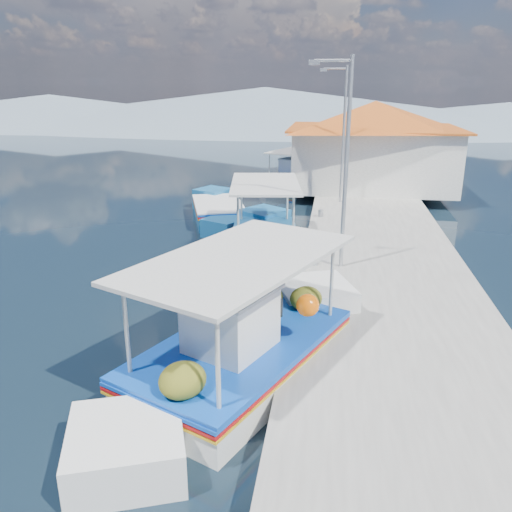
# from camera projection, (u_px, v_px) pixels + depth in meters

# --- Properties ---
(ground) EXTENTS (160.00, 160.00, 0.00)m
(ground) POSITION_uv_depth(u_px,v_px,m) (175.00, 298.00, 14.59)
(ground) COLOR black
(ground) RESTS_ON ground
(quay) EXTENTS (5.00, 44.00, 0.50)m
(quay) POSITION_uv_depth(u_px,v_px,m) (375.00, 238.00, 19.29)
(quay) COLOR #AAA79F
(quay) RESTS_ON ground
(bollards) EXTENTS (0.20, 17.20, 0.30)m
(bollards) POSITION_uv_depth(u_px,v_px,m) (318.00, 231.00, 18.76)
(bollards) COLOR #A5A8AD
(bollards) RESTS_ON quay
(main_caique) EXTENTS (4.93, 8.13, 2.94)m
(main_caique) POSITION_uv_depth(u_px,v_px,m) (240.00, 351.00, 10.59)
(main_caique) COLOR white
(main_caique) RESTS_ON ground
(caique_green_canopy) EXTENTS (2.95, 7.45, 2.82)m
(caique_green_canopy) POSITION_uv_depth(u_px,v_px,m) (266.00, 241.00, 18.38)
(caique_green_canopy) COLOR #19629B
(caique_green_canopy) RESTS_ON ground
(caique_blue_hull) EXTENTS (3.41, 6.51, 1.22)m
(caique_blue_hull) POSITION_uv_depth(u_px,v_px,m) (219.00, 213.00, 22.69)
(caique_blue_hull) COLOR #19629B
(caique_blue_hull) RESTS_ON ground
(caique_far) EXTENTS (3.44, 5.96, 2.25)m
(caique_far) POSITION_uv_depth(u_px,v_px,m) (292.00, 178.00, 30.50)
(caique_far) COLOR white
(caique_far) RESTS_ON ground
(harbor_building) EXTENTS (10.49, 10.49, 4.40)m
(harbor_building) POSITION_uv_depth(u_px,v_px,m) (373.00, 143.00, 26.87)
(harbor_building) COLOR white
(harbor_building) RESTS_ON quay
(lamp_post_near) EXTENTS (1.21, 0.14, 6.00)m
(lamp_post_near) POSITION_uv_depth(u_px,v_px,m) (343.00, 155.00, 14.59)
(lamp_post_near) COLOR #A5A8AD
(lamp_post_near) RESTS_ON quay
(lamp_post_far) EXTENTS (1.21, 0.14, 6.00)m
(lamp_post_far) POSITION_uv_depth(u_px,v_px,m) (342.00, 128.00, 23.02)
(lamp_post_far) COLOR #A5A8AD
(lamp_post_far) RESTS_ON quay
(mountain_ridge) EXTENTS (171.40, 96.00, 5.50)m
(mountain_ridge) POSITION_uv_depth(u_px,v_px,m) (355.00, 113.00, 65.47)
(mountain_ridge) COLOR slate
(mountain_ridge) RESTS_ON ground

